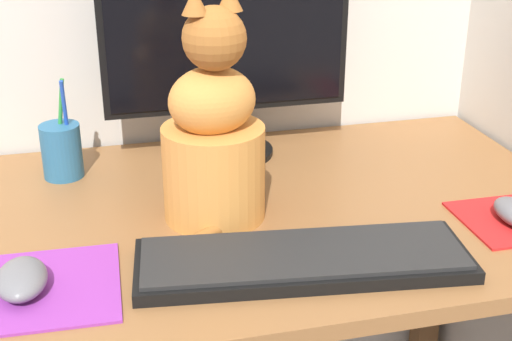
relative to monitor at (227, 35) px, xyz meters
The scene contains 7 objects.
desk 0.41m from the monitor, 101.01° to the right, with size 1.15×0.66×0.73m.
monitor is the anchor object (origin of this frame).
keyboard 0.48m from the monitor, 88.03° to the right, with size 0.47×0.20×0.02m.
mousepad_left 0.57m from the monitor, 130.61° to the right, with size 0.23×0.20×0.00m.
computer_mouse_left 0.58m from the monitor, 131.46° to the right, with size 0.07×0.10×0.03m.
cat 0.28m from the monitor, 106.40° to the right, with size 0.20×0.24×0.36m.
pen_cup 0.35m from the monitor, behind, with size 0.07×0.07×0.18m.
Camera 1 is at (-0.21, -1.00, 1.25)m, focal length 50.00 mm.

